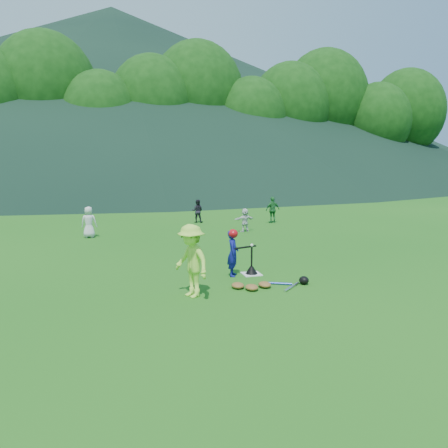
# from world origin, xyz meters

# --- Properties ---
(ground) EXTENTS (120.00, 120.00, 0.00)m
(ground) POSITION_xyz_m (0.00, 0.00, 0.00)
(ground) COLOR #195C15
(ground) RESTS_ON ground
(home_plate) EXTENTS (0.45, 0.45, 0.02)m
(home_plate) POSITION_xyz_m (0.00, 0.00, 0.01)
(home_plate) COLOR silver
(home_plate) RESTS_ON ground
(baseball) EXTENTS (0.08, 0.08, 0.08)m
(baseball) POSITION_xyz_m (0.00, 0.00, 0.74)
(baseball) COLOR white
(baseball) RESTS_ON batting_tee
(batter_child) EXTENTS (0.40, 0.48, 1.13)m
(batter_child) POSITION_xyz_m (-0.48, -0.00, 0.57)
(batter_child) COLOR navy
(batter_child) RESTS_ON ground
(adult_coach) EXTENTS (0.93, 1.13, 1.52)m
(adult_coach) POSITION_xyz_m (-1.78, -1.31, 0.76)
(adult_coach) COLOR #B1EC45
(adult_coach) RESTS_ON ground
(fielder_a) EXTENTS (0.62, 0.47, 1.13)m
(fielder_a) POSITION_xyz_m (-3.97, 6.39, 0.57)
(fielder_a) COLOR silver
(fielder_a) RESTS_ON ground
(fielder_b) EXTENTS (0.61, 0.55, 1.03)m
(fielder_b) POSITION_xyz_m (0.60, 8.95, 0.52)
(fielder_b) COLOR black
(fielder_b) RESTS_ON ground
(fielder_c) EXTENTS (0.72, 0.39, 1.17)m
(fielder_c) POSITION_xyz_m (3.79, 7.93, 0.59)
(fielder_c) COLOR #227232
(fielder_c) RESTS_ON ground
(fielder_d) EXTENTS (0.89, 0.46, 0.92)m
(fielder_d) POSITION_xyz_m (1.86, 6.06, 0.46)
(fielder_d) COLOR silver
(fielder_d) RESTS_ON ground
(batting_tee) EXTENTS (0.30, 0.30, 0.68)m
(batting_tee) POSITION_xyz_m (0.00, 0.00, 0.13)
(batting_tee) COLOR black
(batting_tee) RESTS_ON home_plate
(batter_gear) EXTENTS (0.73, 0.26, 0.49)m
(batter_gear) POSITION_xyz_m (-0.46, -0.00, 1.02)
(batter_gear) COLOR #B70C14
(batter_gear) RESTS_ON ground
(equipment_pile) EXTENTS (1.80, 0.79, 0.19)m
(equipment_pile) POSITION_xyz_m (-0.08, -1.13, 0.07)
(equipment_pile) COLOR olive
(equipment_pile) RESTS_ON ground
(outfield_fence) EXTENTS (70.07, 0.08, 1.33)m
(outfield_fence) POSITION_xyz_m (0.00, 28.00, 0.70)
(outfield_fence) COLOR gray
(outfield_fence) RESTS_ON ground
(tree_line) EXTENTS (70.04, 11.40, 14.82)m
(tree_line) POSITION_xyz_m (0.20, 33.83, 8.21)
(tree_line) COLOR #382314
(tree_line) RESTS_ON ground
(distant_hills) EXTENTS (155.00, 140.00, 32.00)m
(distant_hills) POSITION_xyz_m (-7.63, 81.81, 14.98)
(distant_hills) COLOR black
(distant_hills) RESTS_ON ground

